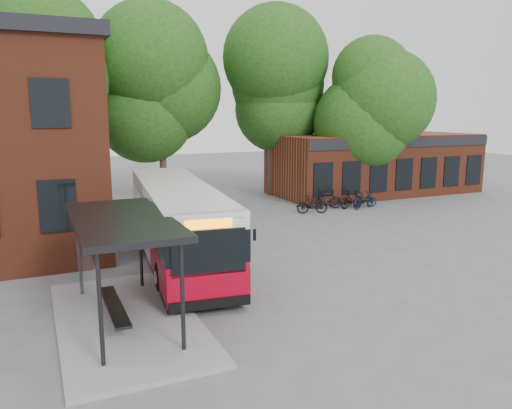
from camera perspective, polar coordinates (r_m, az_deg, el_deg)
name	(u,v)px	position (r m, az deg, el deg)	size (l,w,h in m)	color
ground	(263,286)	(16.24, 0.85, -9.34)	(100.00, 100.00, 0.00)	#5C5C5E
shop_row	(375,164)	(35.33, 13.41, 4.57)	(14.00, 6.20, 4.00)	maroon
bus_shelter	(124,270)	(13.60, -14.84, -7.26)	(3.60, 7.00, 2.90)	#232326
bike_rail	(336,206)	(29.06, 9.08, -0.13)	(5.20, 0.10, 0.38)	#232326
tree_0	(38,112)	(29.82, -23.67, 9.66)	(7.92, 7.92, 11.00)	#1C4612
tree_1	(161,117)	(31.72, -10.75, 9.82)	(7.92, 7.92, 10.40)	#1C4612
tree_2	(271,112)	(33.15, 1.69, 10.54)	(7.92, 7.92, 11.00)	#1C4612
tree_3	(370,126)	(32.36, 12.94, 8.75)	(7.04, 7.04, 9.28)	#1C4612
city_bus	(177,222)	(18.92, -9.04, -2.04)	(2.42, 11.34, 2.88)	#AC0419
bicycle_1	(312,204)	(27.49, 6.45, 0.01)	(0.48, 1.70, 1.02)	black
bicycle_3	(326,199)	(29.00, 8.01, 0.59)	(0.51, 1.82, 1.09)	black
bicycle_4	(340,200)	(29.75, 9.61, 0.53)	(0.54, 1.56, 0.82)	#480B0D
bicycle_5	(351,199)	(29.40, 10.84, 0.61)	(0.50, 1.77, 1.06)	black
bicycle_6	(364,200)	(29.39, 12.19, 0.47)	(0.64, 1.85, 0.97)	black
bicycle_7	(365,200)	(29.74, 12.35, 0.54)	(0.44, 1.55, 0.93)	#031641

